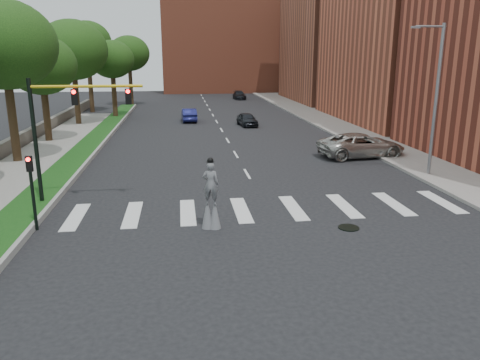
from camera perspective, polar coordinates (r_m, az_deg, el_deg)
ground_plane at (r=21.84m, az=3.86°, el=-4.37°), size 160.00×160.00×0.00m
grass_median at (r=41.50m, az=-17.58°, el=4.43°), size 2.00×60.00×0.25m
median_curb at (r=41.32m, az=-16.14°, el=4.52°), size 0.20×60.00×0.28m
sidewalk_left at (r=32.74m, az=-25.69°, el=0.89°), size 4.00×60.00×0.18m
sidewalk_right at (r=48.67m, az=12.74°, el=6.19°), size 5.00×90.00×0.18m
stone_wall at (r=44.64m, az=-24.16°, el=5.08°), size 0.50×56.00×1.10m
manhole at (r=20.82m, az=13.10°, el=-5.68°), size 0.90×0.90×0.04m
building_mid at (r=56.77m, az=21.23°, el=18.86°), size 16.00×22.00×24.00m
building_far at (r=78.70m, az=12.56°, el=16.67°), size 16.00×22.00×20.00m
building_backdrop at (r=98.74m, az=-1.53°, el=16.02°), size 26.00×14.00×18.00m
streetlight at (r=30.27m, az=22.67°, el=9.44°), size 2.05×0.20×9.00m
traffic_signal at (r=24.09m, az=-21.11°, el=6.65°), size 5.30×0.23×6.20m
secondary_signal at (r=21.33m, az=-24.04°, el=-0.68°), size 0.25×0.21×3.23m
stilt_performer at (r=19.93m, az=-3.57°, el=-2.41°), size 0.83×0.61×3.12m
suv_crossing at (r=35.30m, az=14.58°, el=4.13°), size 6.56×3.58×1.74m
car_near at (r=49.57m, az=0.87°, el=7.40°), size 2.09×4.17×1.37m
car_mid at (r=53.27m, az=-6.23°, el=7.90°), size 1.73×4.49×1.46m
car_far at (r=80.09m, az=-0.08°, el=10.29°), size 1.93×4.61×1.33m
tree_2 at (r=35.08m, az=-26.90°, el=14.46°), size 6.82×6.82×10.79m
tree_3 at (r=42.73m, az=-23.07°, el=12.72°), size 5.70×5.70×8.86m
tree_4 at (r=52.44m, az=-19.77°, el=14.68°), size 7.16×7.16×10.78m
tree_5 at (r=64.41m, az=-18.16°, el=15.67°), size 6.08×6.08×11.44m
tree_6 at (r=57.45m, az=-15.36°, el=13.95°), size 5.09×5.09×8.93m
tree_7 at (r=71.70m, az=-13.39°, el=14.76°), size 5.91×5.91×9.98m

